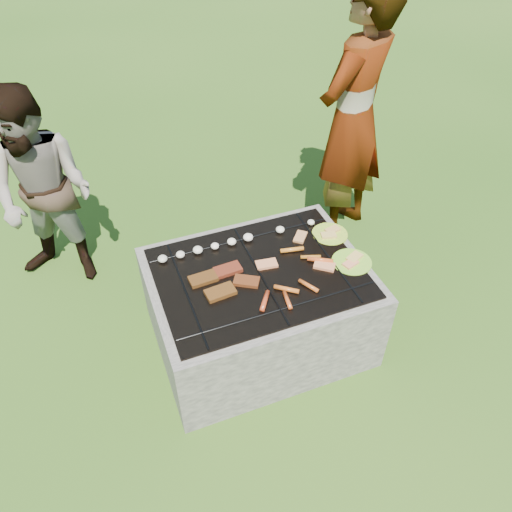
# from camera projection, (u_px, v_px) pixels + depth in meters

# --- Properties ---
(lawn) EXTENTS (60.00, 60.00, 0.00)m
(lawn) POSITION_uv_depth(u_px,v_px,m) (259.00, 337.00, 3.38)
(lawn) COLOR #234C13
(lawn) RESTS_ON ground
(fire_pit) EXTENTS (1.30, 1.00, 0.62)m
(fire_pit) POSITION_uv_depth(u_px,v_px,m) (259.00, 309.00, 3.19)
(fire_pit) COLOR gray
(fire_pit) RESTS_ON ground
(mushrooms) EXTENTS (1.05, 0.06, 0.04)m
(mushrooms) POSITION_uv_depth(u_px,v_px,m) (226.00, 243.00, 3.14)
(mushrooms) COLOR beige
(mushrooms) RESTS_ON fire_pit
(pork_slabs) EXTENTS (0.40, 0.27, 0.02)m
(pork_slabs) POSITION_uv_depth(u_px,v_px,m) (223.00, 281.00, 2.90)
(pork_slabs) COLOR brown
(pork_slabs) RESTS_ON fire_pit
(sausages) EXTENTS (0.57, 0.47, 0.03)m
(sausages) POSITION_uv_depth(u_px,v_px,m) (296.00, 276.00, 2.93)
(sausages) COLOR #F7A328
(sausages) RESTS_ON fire_pit
(bread_on_grate) EXTENTS (0.46, 0.43, 0.02)m
(bread_on_grate) POSITION_uv_depth(u_px,v_px,m) (296.00, 257.00, 3.06)
(bread_on_grate) COLOR tan
(bread_on_grate) RESTS_ON fire_pit
(plate_far) EXTENTS (0.29, 0.29, 0.03)m
(plate_far) POSITION_uv_depth(u_px,v_px,m) (330.00, 234.00, 3.24)
(plate_far) COLOR #D2E135
(plate_far) RESTS_ON fire_pit
(plate_near) EXTENTS (0.28, 0.28, 0.03)m
(plate_near) POSITION_uv_depth(u_px,v_px,m) (352.00, 262.00, 3.04)
(plate_near) COLOR #9ECA30
(plate_near) RESTS_ON fire_pit
(cook) EXTENTS (0.86, 0.76, 1.97)m
(cook) POSITION_uv_depth(u_px,v_px,m) (353.00, 119.00, 3.62)
(cook) COLOR gray
(cook) RESTS_ON ground
(bystander) EXTENTS (0.90, 0.85, 1.47)m
(bystander) POSITION_uv_depth(u_px,v_px,m) (44.00, 194.00, 3.35)
(bystander) COLOR #A99C8D
(bystander) RESTS_ON ground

